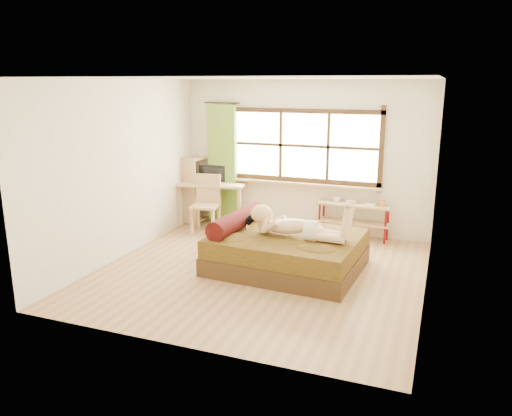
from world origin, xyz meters
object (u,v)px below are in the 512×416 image
at_px(kitten, 243,220).
at_px(pipe_shelf, 354,213).
at_px(woman, 297,216).
at_px(desk, 211,188).
at_px(bed, 284,250).
at_px(bookshelf, 197,189).
at_px(chair, 207,200).

height_order(kitten, pipe_shelf, kitten).
relative_size(woman, desk, 1.04).
bearing_deg(kitten, bed, -4.54).
relative_size(woman, pipe_shelf, 1.15).
bearing_deg(bookshelf, chair, -40.13).
height_order(bed, pipe_shelf, bed).
height_order(woman, kitten, woman).
height_order(bed, desk, desk).
xyz_separation_m(woman, desk, (-2.18, 1.75, -0.11)).
xyz_separation_m(desk, chair, (0.09, -0.36, -0.14)).
relative_size(bed, bookshelf, 1.70).
height_order(desk, bookshelf, bookshelf).
xyz_separation_m(kitten, desk, (-1.31, 1.60, 0.07)).
bearing_deg(chair, woman, -42.66).
xyz_separation_m(desk, pipe_shelf, (2.68, 0.12, -0.26)).
bearing_deg(bookshelf, desk, -12.52).
relative_size(bed, kitten, 7.00).
bearing_deg(kitten, chair, 138.45).
bearing_deg(bookshelf, pipe_shelf, 6.83).
xyz_separation_m(chair, bookshelf, (-0.45, 0.49, 0.07)).
bearing_deg(bed, woman, -11.15).
height_order(pipe_shelf, bookshelf, bookshelf).
bearing_deg(bookshelf, kitten, -38.73).
height_order(desk, pipe_shelf, desk).
height_order(chair, bookshelf, bookshelf).
bearing_deg(woman, kitten, 173.90).
distance_m(bed, woman, 0.58).
relative_size(desk, chair, 1.35).
height_order(woman, bookshelf, bookshelf).
bearing_deg(pipe_shelf, kitten, -125.99).
bearing_deg(kitten, pipe_shelf, 55.15).
bearing_deg(desk, bed, -49.66).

